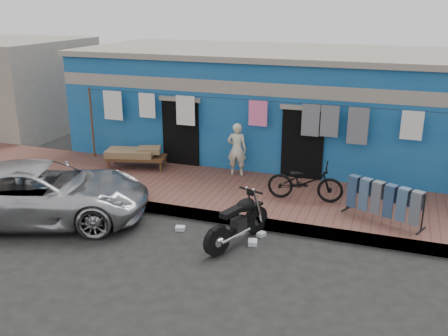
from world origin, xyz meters
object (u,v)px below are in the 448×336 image
Objects in this scene: motorcycle at (237,220)px; charpoy at (137,158)px; car at (41,192)px; jeans_rack at (384,201)px; bicycle at (305,177)px; seated_person at (237,149)px.

charpoy is (-3.99, 3.02, 0.01)m from motorcycle.
jeans_rack is (7.26, 2.04, -0.00)m from car.
motorcycle is at bearing 151.93° from bicycle.
charpoy is at bearing -30.07° from car.
bicycle reaches higher than jeans_rack.
bicycle is 1.02× the size of motorcycle.
car is 5.08m from seated_person.
car is at bearing -164.31° from jeans_rack.
bicycle is at bearing -9.21° from charpoy.
bicycle reaches higher than motorcycle.
seated_person is at bearing 7.67° from charpoy.
seated_person reaches higher than charpoy.
bicycle is (2.09, -1.18, -0.15)m from seated_person.
car is 2.71× the size of jeans_rack.
jeans_rack is at bearing -11.49° from charpoy.
motorcycle reaches higher than charpoy.
car reaches higher than jeans_rack.
motorcycle is 5.01m from charpoy.
jeans_rack reaches higher than motorcycle.
jeans_rack is (3.90, -1.75, -0.29)m from seated_person.
charpoy is (0.51, 3.41, -0.15)m from car.
bicycle reaches higher than charpoy.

